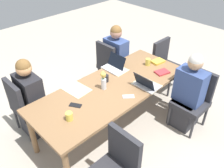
{
  "coord_description": "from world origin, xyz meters",
  "views": [
    {
      "loc": [
        1.83,
        1.86,
        2.6
      ],
      "look_at": [
        0.0,
        0.0,
        0.79
      ],
      "focal_mm": 37.94,
      "sensor_mm": 36.0,
      "label": 1
    }
  ],
  "objects_px": {
    "laptop_near_left_near": "(114,66)",
    "phone_silver": "(128,97)",
    "dining_table": "(112,91)",
    "laptop_far_left_mid": "(146,84)",
    "person_near_left_near": "(116,62)",
    "flower_vase": "(103,79)",
    "coffee_mug_centre_left": "(106,78)",
    "phone_black": "(75,105)",
    "person_near_left_far": "(32,102)",
    "coffee_mug_near_left": "(69,116)",
    "book_blue_cover": "(158,61)",
    "chair_near_left_far": "(25,104)",
    "coffee_mug_near_right": "(148,62)",
    "chair_near_left_near": "(110,63)",
    "chair_head_left_right_near": "(165,63)",
    "chair_far_right_mid": "(116,166)",
    "book_red_cover": "(162,72)",
    "chair_far_left_mid": "(194,97)",
    "person_far_left_mid": "(188,96)"
  },
  "relations": [
    {
      "from": "book_blue_cover",
      "to": "phone_silver",
      "type": "distance_m",
      "value": 1.03
    },
    {
      "from": "laptop_near_left_near",
      "to": "coffee_mug_near_left",
      "type": "distance_m",
      "value": 1.23
    },
    {
      "from": "person_near_left_near",
      "to": "person_near_left_far",
      "type": "height_order",
      "value": "same"
    },
    {
      "from": "coffee_mug_near_left",
      "to": "book_blue_cover",
      "type": "relative_size",
      "value": 0.5
    },
    {
      "from": "person_far_left_mid",
      "to": "chair_near_left_far",
      "type": "distance_m",
      "value": 2.29
    },
    {
      "from": "chair_near_left_far",
      "to": "book_red_cover",
      "type": "distance_m",
      "value": 2.0
    },
    {
      "from": "laptop_near_left_near",
      "to": "phone_silver",
      "type": "height_order",
      "value": "laptop_near_left_near"
    },
    {
      "from": "chair_near_left_near",
      "to": "chair_far_right_mid",
      "type": "relative_size",
      "value": 1.0
    },
    {
      "from": "dining_table",
      "to": "coffee_mug_near_right",
      "type": "distance_m",
      "value": 0.82
    },
    {
      "from": "chair_far_right_mid",
      "to": "flower_vase",
      "type": "height_order",
      "value": "flower_vase"
    },
    {
      "from": "coffee_mug_centre_left",
      "to": "laptop_far_left_mid",
      "type": "bearing_deg",
      "value": 121.26
    },
    {
      "from": "person_near_left_far",
      "to": "coffee_mug_centre_left",
      "type": "xyz_separation_m",
      "value": [
        -0.87,
        0.57,
        0.26
      ]
    },
    {
      "from": "chair_far_left_mid",
      "to": "person_near_left_far",
      "type": "distance_m",
      "value": 2.29
    },
    {
      "from": "laptop_near_left_near",
      "to": "laptop_far_left_mid",
      "type": "height_order",
      "value": "laptop_near_left_near"
    },
    {
      "from": "person_near_left_far",
      "to": "phone_silver",
      "type": "xyz_separation_m",
      "value": [
        -0.83,
        1.03,
        0.22
      ]
    },
    {
      "from": "chair_near_left_near",
      "to": "chair_head_left_right_near",
      "type": "xyz_separation_m",
      "value": [
        -0.7,
        0.67,
        0.0
      ]
    },
    {
      "from": "chair_head_left_right_near",
      "to": "chair_near_left_far",
      "type": "bearing_deg",
      "value": -16.27
    },
    {
      "from": "dining_table",
      "to": "laptop_far_left_mid",
      "type": "height_order",
      "value": "laptop_far_left_mid"
    },
    {
      "from": "flower_vase",
      "to": "coffee_mug_centre_left",
      "type": "bearing_deg",
      "value": -143.72
    },
    {
      "from": "coffee_mug_centre_left",
      "to": "phone_black",
      "type": "xyz_separation_m",
      "value": [
        0.63,
        0.12,
        -0.05
      ]
    },
    {
      "from": "chair_near_left_far",
      "to": "book_red_cover",
      "type": "height_order",
      "value": "chair_near_left_far"
    },
    {
      "from": "laptop_far_left_mid",
      "to": "phone_black",
      "type": "relative_size",
      "value": 2.13
    },
    {
      "from": "chair_near_left_far",
      "to": "coffee_mug_near_right",
      "type": "bearing_deg",
      "value": 156.21
    },
    {
      "from": "book_blue_cover",
      "to": "coffee_mug_near_left",
      "type": "bearing_deg",
      "value": 11.17
    },
    {
      "from": "chair_near_left_far",
      "to": "flower_vase",
      "type": "xyz_separation_m",
      "value": [
        -0.8,
        0.74,
        0.39
      ]
    },
    {
      "from": "person_near_left_near",
      "to": "phone_black",
      "type": "relative_size",
      "value": 7.97
    },
    {
      "from": "laptop_far_left_mid",
      "to": "phone_black",
      "type": "bearing_deg",
      "value": -21.2
    },
    {
      "from": "chair_near_left_far",
      "to": "flower_vase",
      "type": "height_order",
      "value": "flower_vase"
    },
    {
      "from": "coffee_mug_near_left",
      "to": "phone_black",
      "type": "height_order",
      "value": "coffee_mug_near_left"
    },
    {
      "from": "dining_table",
      "to": "person_near_left_near",
      "type": "xyz_separation_m",
      "value": [
        -0.8,
        -0.72,
        -0.14
      ]
    },
    {
      "from": "chair_head_left_right_near",
      "to": "chair_far_right_mid",
      "type": "relative_size",
      "value": 1.0
    },
    {
      "from": "laptop_far_left_mid",
      "to": "phone_black",
      "type": "height_order",
      "value": "laptop_far_left_mid"
    },
    {
      "from": "chair_far_right_mid",
      "to": "flower_vase",
      "type": "relative_size",
      "value": 3.37
    },
    {
      "from": "person_near_left_far",
      "to": "laptop_near_left_near",
      "type": "height_order",
      "value": "person_near_left_far"
    },
    {
      "from": "flower_vase",
      "to": "phone_black",
      "type": "bearing_deg",
      "value": 2.03
    },
    {
      "from": "chair_head_left_right_near",
      "to": "phone_silver",
      "type": "relative_size",
      "value": 6.0
    },
    {
      "from": "dining_table",
      "to": "laptop_near_left_near",
      "type": "height_order",
      "value": "laptop_near_left_near"
    },
    {
      "from": "chair_near_left_near",
      "to": "coffee_mug_centre_left",
      "type": "bearing_deg",
      "value": 42.12
    },
    {
      "from": "person_near_left_near",
      "to": "phone_silver",
      "type": "height_order",
      "value": "person_near_left_near"
    },
    {
      "from": "person_near_left_far",
      "to": "laptop_far_left_mid",
      "type": "bearing_deg",
      "value": 137.85
    },
    {
      "from": "chair_far_right_mid",
      "to": "flower_vase",
      "type": "bearing_deg",
      "value": -126.09
    },
    {
      "from": "laptop_far_left_mid",
      "to": "coffee_mug_centre_left",
      "type": "bearing_deg",
      "value": -58.74
    },
    {
      "from": "laptop_far_left_mid",
      "to": "coffee_mug_near_left",
      "type": "relative_size",
      "value": 3.2
    },
    {
      "from": "chair_near_left_near",
      "to": "laptop_near_left_near",
      "type": "relative_size",
      "value": 2.81
    },
    {
      "from": "chair_far_right_mid",
      "to": "book_red_cover",
      "type": "bearing_deg",
      "value": -160.3
    },
    {
      "from": "phone_black",
      "to": "laptop_near_left_near",
      "type": "bearing_deg",
      "value": 76.58
    },
    {
      "from": "laptop_far_left_mid",
      "to": "flower_vase",
      "type": "bearing_deg",
      "value": -40.89
    },
    {
      "from": "person_near_left_near",
      "to": "flower_vase",
      "type": "relative_size",
      "value": 4.47
    },
    {
      "from": "dining_table",
      "to": "book_blue_cover",
      "type": "distance_m",
      "value": 0.99
    },
    {
      "from": "dining_table",
      "to": "coffee_mug_near_left",
      "type": "distance_m",
      "value": 0.81
    }
  ]
}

